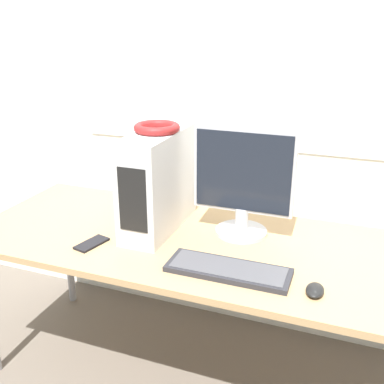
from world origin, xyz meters
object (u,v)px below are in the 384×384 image
(keyboard, at_px, (228,270))
(mouse, at_px, (315,290))
(cell_phone, at_px, (92,243))
(monitor_main, at_px, (243,182))
(pc_tower, at_px, (158,181))
(headphones, at_px, (157,128))

(keyboard, xyz_separation_m, mouse, (0.31, -0.03, 0.00))
(mouse, relative_size, cell_phone, 0.61)
(monitor_main, relative_size, keyboard, 1.01)
(pc_tower, distance_m, keyboard, 0.53)
(headphones, height_order, keyboard, headphones)
(monitor_main, relative_size, cell_phone, 2.94)
(keyboard, distance_m, cell_phone, 0.59)
(monitor_main, bearing_deg, mouse, -46.05)
(pc_tower, distance_m, headphones, 0.24)
(cell_phone, bearing_deg, headphones, 67.25)
(cell_phone, bearing_deg, mouse, 10.94)
(headphones, distance_m, monitor_main, 0.43)
(pc_tower, bearing_deg, keyboard, -34.22)
(pc_tower, height_order, cell_phone, pc_tower)
(pc_tower, relative_size, keyboard, 1.06)
(pc_tower, height_order, keyboard, pc_tower)
(headphones, distance_m, mouse, 0.89)
(monitor_main, distance_m, keyboard, 0.41)
(mouse, bearing_deg, headphones, 157.07)
(keyboard, bearing_deg, mouse, -5.22)
(pc_tower, bearing_deg, headphones, 90.00)
(mouse, bearing_deg, keyboard, 174.78)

